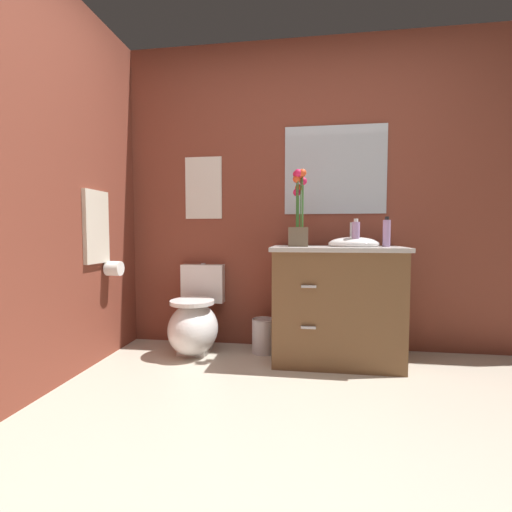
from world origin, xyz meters
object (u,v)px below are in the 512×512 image
vanity_cabinet (336,302)px  soap_bottle (356,234)px  hanging_towel (96,227)px  toilet_paper_roll (114,268)px  toilet (195,322)px  trash_bin (263,336)px  wall_mirror (335,170)px  lotion_bottle (387,233)px  flower_vase (299,217)px  wall_poster (204,188)px

vanity_cabinet → soap_bottle: bearing=-26.7°
hanging_towel → toilet_paper_roll: 0.34m
toilet → trash_bin: size_ratio=2.54×
soap_bottle → trash_bin: (-0.68, 0.16, -0.80)m
wall_mirror → trash_bin: bearing=-160.3°
lotion_bottle → hanging_towel: (-2.05, -0.29, 0.04)m
lotion_bottle → toilet_paper_roll: (-2.00, -0.17, -0.27)m
vanity_cabinet → lotion_bottle: bearing=-0.7°
vanity_cabinet → flower_vase: bearing=-174.0°
vanity_cabinet → hanging_towel: hanging_towel is taller
flower_vase → wall_mirror: (0.28, 0.32, 0.39)m
soap_bottle → wall_poster: bearing=163.6°
flower_vase → hanging_towel: (-1.43, -0.27, -0.07)m
wall_poster → flower_vase: bearing=-21.7°
toilet → lotion_bottle: 1.60m
soap_bottle → hanging_towel: 1.85m
lotion_bottle → hanging_towel: bearing=-171.9°
wall_poster → toilet: bearing=-90.0°
flower_vase → toilet_paper_roll: 1.43m
toilet → trash_bin: (0.54, 0.07, -0.11)m
vanity_cabinet → soap_bottle: size_ratio=5.14×
flower_vase → soap_bottle: bearing=-4.6°
toilet_paper_roll → flower_vase: bearing=5.8°
hanging_towel → toilet_paper_roll: bearing=66.6°
wall_poster → toilet_paper_roll: bearing=-140.6°
wall_poster → hanging_towel: wall_poster is taller
lotion_bottle → wall_mirror: wall_mirror is taller
vanity_cabinet → hanging_towel: size_ratio=1.98×
lotion_bottle → hanging_towel: 2.07m
vanity_cabinet → toilet_paper_roll: 1.68m
toilet → wall_mirror: (1.09, 0.27, 1.21)m
toilet → wall_mirror: size_ratio=0.86×
trash_bin → hanging_towel: hanging_towel is taller
wall_mirror → lotion_bottle: bearing=-40.7°
wall_mirror → toilet_paper_roll: wall_mirror is taller
flower_vase → lotion_bottle: bearing=2.3°
vanity_cabinet → lotion_bottle: lotion_bottle is taller
vanity_cabinet → wall_mirror: size_ratio=1.28×
soap_bottle → trash_bin: soap_bottle is taller
toilet → flower_vase: 1.15m
lotion_bottle → vanity_cabinet: bearing=179.3°
wall_poster → vanity_cabinet: bearing=-15.1°
toilet → vanity_cabinet: 1.11m
vanity_cabinet → flower_vase: flower_vase is taller
vanity_cabinet → trash_bin: (-0.55, 0.10, -0.30)m
toilet → flower_vase: size_ratio=1.24×
flower_vase → hanging_towel: size_ratio=1.07×
soap_bottle → toilet: bearing=175.8°
wall_poster → toilet_paper_roll: 0.98m
toilet → soap_bottle: bearing=-4.2°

